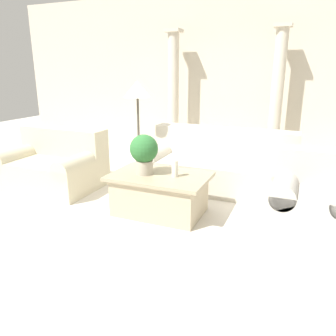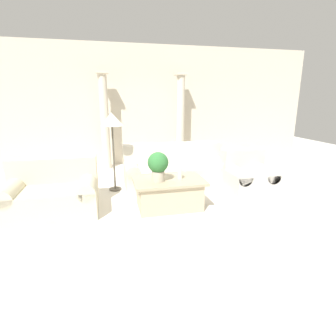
# 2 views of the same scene
# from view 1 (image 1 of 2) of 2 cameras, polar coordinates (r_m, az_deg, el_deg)

# --- Properties ---
(ground_plane) EXTENTS (16.00, 16.00, 0.00)m
(ground_plane) POSITION_cam_1_polar(r_m,az_deg,el_deg) (4.57, 1.19, -5.10)
(ground_plane) COLOR silver
(wall_back) EXTENTS (10.00, 0.06, 3.20)m
(wall_back) POSITION_cam_1_polar(r_m,az_deg,el_deg) (6.93, 10.27, 15.66)
(wall_back) COLOR beige
(wall_back) RESTS_ON ground_plane
(sofa_long) EXTENTS (2.17, 0.99, 0.85)m
(sofa_long) POSITION_cam_1_polar(r_m,az_deg,el_deg) (4.95, 8.91, 0.53)
(sofa_long) COLOR beige
(sofa_long) RESTS_ON ground_plane
(loveseat) EXTENTS (1.40, 0.99, 0.85)m
(loveseat) POSITION_cam_1_polar(r_m,az_deg,el_deg) (5.22, -19.15, 0.70)
(loveseat) COLOR beige
(loveseat) RESTS_ON ground_plane
(coffee_table) EXTENTS (1.17, 0.76, 0.49)m
(coffee_table) POSITION_cam_1_polar(r_m,az_deg,el_deg) (4.01, -1.44, -4.46)
(coffee_table) COLOR tan
(coffee_table) RESTS_ON ground_plane
(potted_plant) EXTENTS (0.34, 0.34, 0.48)m
(potted_plant) POSITION_cam_1_polar(r_m,az_deg,el_deg) (3.90, -4.20, 2.86)
(potted_plant) COLOR #B2A893
(potted_plant) RESTS_ON coffee_table
(pillar_candle) EXTENTS (0.08, 0.08, 0.20)m
(pillar_candle) POSITION_cam_1_polar(r_m,az_deg,el_deg) (3.83, 1.22, -0.09)
(pillar_candle) COLOR silver
(pillar_candle) RESTS_ON coffee_table
(floor_lamp) EXTENTS (0.43, 0.43, 1.54)m
(floor_lamp) POSITION_cam_1_polar(r_m,az_deg,el_deg) (5.12, -5.33, 12.65)
(floor_lamp) COLOR #4C473D
(floor_lamp) RESTS_ON ground_plane
(column_left) EXTENTS (0.31, 0.31, 2.45)m
(column_left) POSITION_cam_1_polar(r_m,az_deg,el_deg) (6.82, 0.94, 13.00)
(column_left) COLOR beige
(column_left) RESTS_ON ground_plane
(column_right) EXTENTS (0.31, 0.31, 2.45)m
(column_right) POSITION_cam_1_polar(r_m,az_deg,el_deg) (6.35, 18.41, 11.89)
(column_right) COLOR beige
(column_right) RESTS_ON ground_plane
(armchair) EXTENTS (0.86, 0.87, 0.82)m
(armchair) POSITION_cam_1_polar(r_m,az_deg,el_deg) (4.09, 23.77, -4.24)
(armchair) COLOR #B7B2A8
(armchair) RESTS_ON ground_plane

